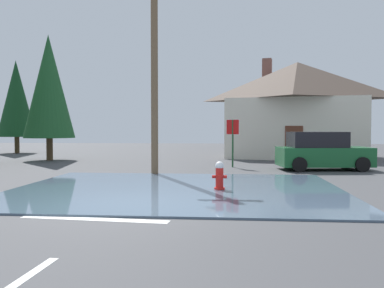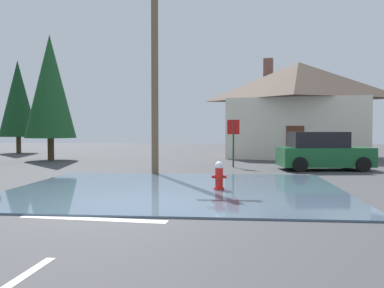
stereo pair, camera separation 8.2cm
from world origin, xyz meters
TOP-DOWN VIEW (x-y plane):
  - ground_plane at (0.00, 0.00)m, footprint 80.00×80.00m
  - flood_puddle at (0.88, 2.45)m, footprint 9.87×8.04m
  - lane_stop_bar at (-0.33, -1.74)m, footprint 3.19×0.59m
  - fire_hydrant at (2.17, 2.35)m, footprint 0.44×0.38m
  - utility_pole at (-0.53, 6.47)m, footprint 1.60×0.28m
  - stop_sign_far at (2.63, 9.89)m, footprint 0.62×0.42m
  - house at (6.77, 16.99)m, footprint 9.92×8.01m
  - parked_car at (6.60, 8.96)m, footprint 4.20×2.37m
  - pine_tree_tall_left at (-13.23, 19.51)m, footprint 2.75×2.75m
  - pine_tree_short_left at (-7.92, 13.23)m, footprint 2.90×2.90m

SIDE VIEW (x-z plane):
  - ground_plane at x=0.00m, z-range -0.10..0.00m
  - lane_stop_bar at x=-0.33m, z-range 0.00..0.01m
  - flood_puddle at x=0.88m, z-range 0.00..0.05m
  - fire_hydrant at x=2.17m, z-range -0.01..0.88m
  - parked_car at x=6.60m, z-range -0.05..1.66m
  - stop_sign_far at x=2.63m, z-range 0.49..2.78m
  - house at x=6.77m, z-range -0.12..6.41m
  - pine_tree_tall_left at x=-13.23m, z-range 0.61..7.48m
  - pine_tree_short_left at x=-7.92m, z-range 0.64..7.90m
  - utility_pole at x=-0.53m, z-range 0.18..8.79m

